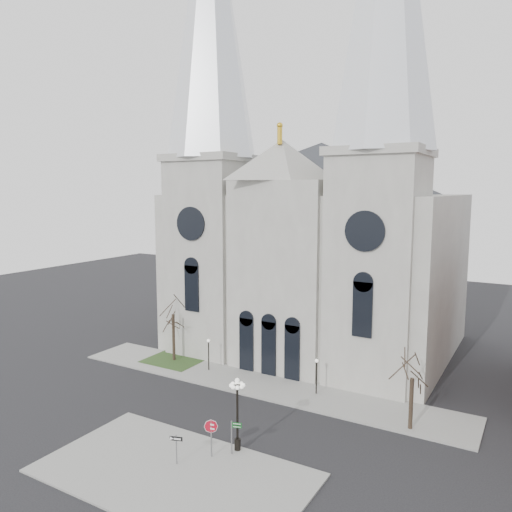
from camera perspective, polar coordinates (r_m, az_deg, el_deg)
The scene contains 13 objects.
ground at distance 41.30m, azimuth -8.09°, elevation -19.22°, with size 160.00×160.00×0.00m, color black.
sidewalk_near at distance 36.21m, azimuth -9.37°, elevation -23.26°, with size 18.00×10.00×0.14m, color gray.
sidewalk_far at distance 49.57m, azimuth 0.07°, elevation -14.34°, with size 40.00×6.00×0.14m, color gray.
grass_patch at distance 56.27m, azimuth -9.34°, elevation -11.70°, with size 6.00×5.00×0.18m, color #26411C.
cathedral at distance 56.55m, azimuth 6.17°, elevation 7.44°, with size 33.00×26.66×54.00m.
tree_left at distance 54.71m, azimuth -9.47°, elevation -6.26°, with size 3.20×3.20×7.50m.
tree_right at distance 41.11m, azimuth 17.43°, elevation -12.85°, with size 3.20×3.20×6.00m.
ped_lamp_left at distance 52.27m, azimuth -5.45°, elevation -10.56°, with size 0.32×0.32×3.26m.
ped_lamp_right at distance 46.66m, azimuth 6.93°, elevation -12.85°, with size 0.32×0.32×3.26m.
stop_sign at distance 36.66m, azimuth -5.14°, elevation -19.22°, with size 0.97×0.17×2.71m.
globe_lamp at distance 36.74m, azimuth -2.15°, elevation -16.66°, with size 1.34×1.34×5.34m.
one_way_sign at distance 36.31m, azimuth -9.09°, elevation -20.48°, with size 0.87×0.33×2.07m.
street_name_sign at distance 37.09m, azimuth -2.67°, elevation -19.72°, with size 0.74×0.31×2.43m.
Camera 1 is at (23.12, -28.75, 18.57)m, focal length 35.00 mm.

